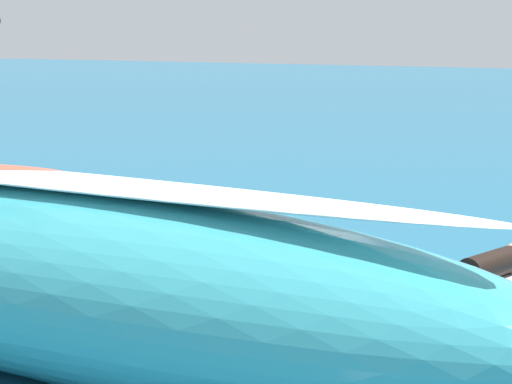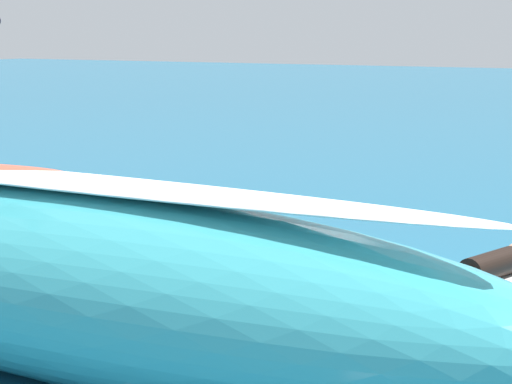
# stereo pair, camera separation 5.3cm
# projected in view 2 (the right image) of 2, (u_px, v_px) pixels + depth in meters

# --- Properties ---
(ground_plane) EXTENTS (120.00, 120.00, 0.00)m
(ground_plane) POSITION_uv_depth(u_px,v_px,m) (260.00, 297.00, 10.00)
(ground_plane) COLOR #196084
(wave_crest) EXTENTS (8.18, 2.12, 1.49)m
(wave_crest) POSITION_uv_depth(u_px,v_px,m) (79.00, 282.00, 7.67)
(wave_crest) COLOR teal
(wave_crest) RESTS_ON ground_plane
(wave_foam_lip) EXTENTS (6.93, 0.80, 0.08)m
(wave_foam_lip) POSITION_uv_depth(u_px,v_px,m) (76.00, 182.00, 7.54)
(wave_foam_lip) COLOR white
(wave_foam_lip) RESTS_ON wave_crest
(surfboard_paddling) EXTENTS (1.09, 2.50, 0.08)m
(surfboard_paddling) POSITION_uv_depth(u_px,v_px,m) (490.00, 283.00, 10.42)
(surfboard_paddling) COLOR silver
(surfboard_paddling) RESTS_ON ground_plane
(surfer_paddling) EXTENTS (0.66, 1.70, 0.31)m
(surfer_paddling) POSITION_uv_depth(u_px,v_px,m) (484.00, 269.00, 10.30)
(surfer_paddling) COLOR black
(surfer_paddling) RESTS_ON surfboard_paddling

